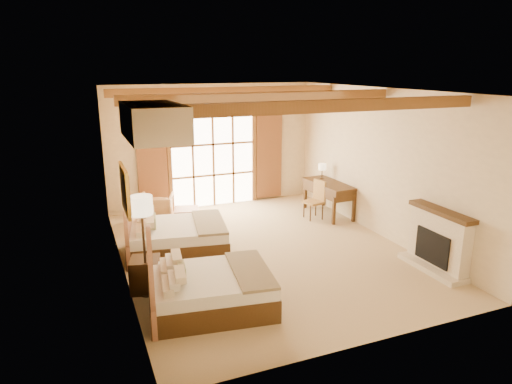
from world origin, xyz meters
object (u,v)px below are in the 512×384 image
nightstand (146,275)px  bed_near (202,288)px  desk (329,197)px  armchair (157,208)px  bed_far (170,235)px

nightstand → bed_near: bearing=-38.4°
nightstand → desk: bearing=41.4°
bed_near → desk: bed_near is taller
bed_near → armchair: (0.09, 4.34, -0.02)m
desk → nightstand: bearing=-157.7°
bed_near → nightstand: bed_near is taller
nightstand → armchair: size_ratio=0.73×
bed_near → nightstand: size_ratio=3.61×
nightstand → armchair: (0.80, 3.37, 0.07)m
armchair → bed_far: bearing=105.4°
bed_far → armchair: 1.97m
bed_far → desk: bed_far is taller
nightstand → desk: desk is taller
bed_far → armchair: (0.10, 1.97, -0.03)m
bed_near → nightstand: (-0.70, 0.97, -0.09)m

